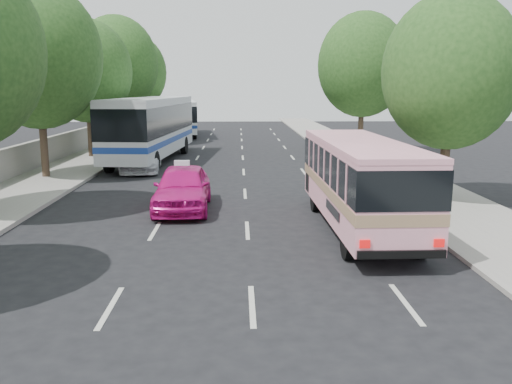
{
  "coord_description": "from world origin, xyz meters",
  "views": [
    {
      "loc": [
        0.75,
        -12.5,
        4.41
      ],
      "look_at": [
        1.21,
        2.07,
        1.6
      ],
      "focal_mm": 38.0,
      "sensor_mm": 36.0,
      "label": 1
    }
  ],
  "objects_px": {
    "white_pickup": "(141,158)",
    "tour_coach_front": "(151,123)",
    "tour_coach_rear": "(182,115)",
    "pink_taxi": "(183,188)",
    "pink_bus": "(360,175)"
  },
  "relations": [
    {
      "from": "white_pickup",
      "to": "tour_coach_front",
      "type": "relative_size",
      "value": 0.38
    },
    {
      "from": "tour_coach_front",
      "to": "tour_coach_rear",
      "type": "relative_size",
      "value": 1.18
    },
    {
      "from": "white_pickup",
      "to": "tour_coach_rear",
      "type": "xyz_separation_m",
      "value": [
        0.0,
        21.85,
        1.22
      ]
    },
    {
      "from": "pink_taxi",
      "to": "tour_coach_rear",
      "type": "bearing_deg",
      "value": 95.08
    },
    {
      "from": "white_pickup",
      "to": "tour_coach_rear",
      "type": "distance_m",
      "value": 21.89
    },
    {
      "from": "pink_taxi",
      "to": "tour_coach_front",
      "type": "relative_size",
      "value": 0.37
    },
    {
      "from": "tour_coach_rear",
      "to": "pink_taxi",
      "type": "bearing_deg",
      "value": -90.99
    },
    {
      "from": "pink_taxi",
      "to": "white_pickup",
      "type": "xyz_separation_m",
      "value": [
        -3.18,
        9.6,
        -0.1
      ]
    },
    {
      "from": "tour_coach_rear",
      "to": "pink_bus",
      "type": "bearing_deg",
      "value": -82.15
    },
    {
      "from": "tour_coach_rear",
      "to": "tour_coach_front",
      "type": "bearing_deg",
      "value": -96.77
    },
    {
      "from": "tour_coach_front",
      "to": "pink_bus",
      "type": "bearing_deg",
      "value": -56.24
    },
    {
      "from": "pink_bus",
      "to": "white_pickup",
      "type": "xyz_separation_m",
      "value": [
        -9.0,
        12.64,
        -1.04
      ]
    },
    {
      "from": "pink_bus",
      "to": "tour_coach_front",
      "type": "relative_size",
      "value": 0.68
    },
    {
      "from": "pink_taxi",
      "to": "pink_bus",
      "type": "bearing_deg",
      "value": -28.26
    },
    {
      "from": "pink_bus",
      "to": "tour_coach_front",
      "type": "distance_m",
      "value": 18.66
    }
  ]
}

